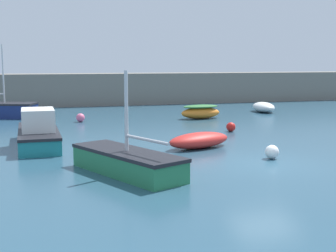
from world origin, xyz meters
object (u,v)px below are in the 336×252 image
(sailboat_twin_hulled, at_px, (5,110))
(rowboat_with_red_cover, at_px, (201,112))
(rowboat_blue_near, at_px, (199,140))
(mooring_buoy_white, at_px, (272,152))
(open_tender_yellow, at_px, (264,107))
(mooring_buoy_pink, at_px, (80,118))
(motorboat_with_cabin, at_px, (38,133))
(mooring_buoy_red, at_px, (231,127))
(sailboat_short_mast, at_px, (127,162))

(sailboat_twin_hulled, relative_size, rowboat_with_red_cover, 1.68)
(rowboat_blue_near, bearing_deg, mooring_buoy_white, 103.10)
(open_tender_yellow, relative_size, mooring_buoy_pink, 5.49)
(sailboat_twin_hulled, relative_size, rowboat_blue_near, 1.44)
(rowboat_blue_near, bearing_deg, rowboat_with_red_cover, -130.25)
(mooring_buoy_pink, bearing_deg, motorboat_with_cabin, -108.26)
(sailboat_twin_hulled, relative_size, mooring_buoy_white, 8.95)
(sailboat_twin_hulled, xyz_separation_m, rowboat_blue_near, (8.88, -14.30, -0.18))
(sailboat_twin_hulled, xyz_separation_m, mooring_buoy_red, (12.23, -10.19, -0.27))
(rowboat_blue_near, xyz_separation_m, rowboat_with_red_cover, (3.78, 10.11, 0.12))
(sailboat_twin_hulled, distance_m, sailboat_short_mast, 18.84)
(mooring_buoy_pink, bearing_deg, rowboat_with_red_cover, -3.38)
(motorboat_with_cabin, relative_size, mooring_buoy_pink, 10.50)
(motorboat_with_cabin, bearing_deg, mooring_buoy_pink, -18.83)
(mooring_buoy_white, relative_size, mooring_buoy_red, 1.08)
(open_tender_yellow, bearing_deg, motorboat_with_cabin, 130.09)
(motorboat_with_cabin, bearing_deg, sailboat_twin_hulled, 9.18)
(rowboat_with_red_cover, distance_m, mooring_buoy_red, 6.01)
(open_tender_yellow, relative_size, motorboat_with_cabin, 0.52)
(rowboat_blue_near, height_order, sailboat_short_mast, sailboat_short_mast)
(motorboat_with_cabin, bearing_deg, rowboat_with_red_cover, -54.76)
(sailboat_short_mast, distance_m, mooring_buoy_red, 10.89)
(mooring_buoy_pink, bearing_deg, mooring_buoy_red, -40.72)
(mooring_buoy_red, bearing_deg, rowboat_blue_near, -129.11)
(rowboat_with_red_cover, xyz_separation_m, sailboat_short_mast, (-7.81, -14.00, -0.05))
(rowboat_with_red_cover, relative_size, mooring_buoy_red, 5.75)
(sailboat_twin_hulled, bearing_deg, motorboat_with_cabin, -61.38)
(open_tender_yellow, xyz_separation_m, mooring_buoy_pink, (-13.97, -2.08, -0.10))
(sailboat_twin_hulled, xyz_separation_m, sailboat_short_mast, (4.85, -18.20, -0.10))
(rowboat_with_red_cover, bearing_deg, rowboat_blue_near, 62.45)
(motorboat_with_cabin, distance_m, mooring_buoy_pink, 8.57)
(rowboat_blue_near, relative_size, rowboat_with_red_cover, 1.17)
(rowboat_with_red_cover, bearing_deg, mooring_buoy_pink, -10.44)
(mooring_buoy_white, height_order, mooring_buoy_red, mooring_buoy_white)
(rowboat_with_red_cover, height_order, open_tender_yellow, rowboat_with_red_cover)
(sailboat_short_mast, relative_size, mooring_buoy_red, 9.84)
(sailboat_twin_hulled, bearing_deg, sailboat_short_mast, -56.20)
(mooring_buoy_red, bearing_deg, mooring_buoy_pink, 139.28)
(rowboat_blue_near, relative_size, open_tender_yellow, 1.15)
(sailboat_twin_hulled, distance_m, mooring_buoy_pink, 6.02)
(rowboat_blue_near, distance_m, mooring_buoy_pink, 11.37)
(open_tender_yellow, distance_m, mooring_buoy_red, 10.71)
(rowboat_with_red_cover, xyz_separation_m, mooring_buoy_pink, (-7.94, 0.47, -0.20))
(sailboat_short_mast, bearing_deg, sailboat_twin_hulled, -9.42)
(motorboat_with_cabin, relative_size, mooring_buoy_red, 11.23)
(rowboat_blue_near, height_order, mooring_buoy_white, rowboat_blue_near)
(open_tender_yellow, bearing_deg, mooring_buoy_pink, 107.04)
(rowboat_with_red_cover, relative_size, motorboat_with_cabin, 0.51)
(rowboat_with_red_cover, height_order, sailboat_short_mast, sailboat_short_mast)
(sailboat_short_mast, bearing_deg, rowboat_with_red_cover, -53.49)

